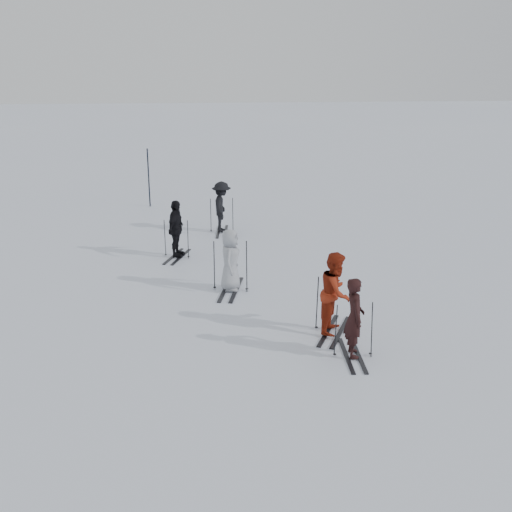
{
  "coord_description": "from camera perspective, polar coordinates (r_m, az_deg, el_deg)",
  "views": [
    {
      "loc": [
        -1.22,
        -14.1,
        5.94
      ],
      "look_at": [
        0.0,
        1.0,
        1.0
      ],
      "focal_mm": 45.0,
      "sensor_mm": 36.0,
      "label": 1
    }
  ],
  "objects": [
    {
      "name": "ground",
      "position": [
        15.35,
        0.3,
        -4.71
      ],
      "size": [
        120.0,
        120.0,
        0.0
      ],
      "primitive_type": "plane",
      "color": "silver",
      "rests_on": "ground"
    },
    {
      "name": "skier_near_dark",
      "position": [
        12.91,
        8.74,
        -5.53
      ],
      "size": [
        0.41,
        0.61,
        1.64
      ],
      "primitive_type": "imported",
      "rotation": [
        0.0,
        0.0,
        1.53
      ],
      "color": "black",
      "rests_on": "ground"
    },
    {
      "name": "skier_red",
      "position": [
        13.9,
        7.1,
        -3.35
      ],
      "size": [
        0.97,
        1.07,
        1.79
      ],
      "primitive_type": "imported",
      "rotation": [
        0.0,
        0.0,
        1.16
      ],
      "color": "maroon",
      "rests_on": "ground"
    },
    {
      "name": "skier_grey",
      "position": [
        16.24,
        -2.3,
        -0.43
      ],
      "size": [
        0.66,
        0.86,
        1.59
      ],
      "primitive_type": "imported",
      "rotation": [
        0.0,
        0.0,
        1.36
      ],
      "color": "#9FA2A8",
      "rests_on": "ground"
    },
    {
      "name": "skier_uphill_left",
      "position": [
        18.97,
        -7.12,
        2.34
      ],
      "size": [
        0.7,
        1.07,
        1.69
      ],
      "primitive_type": "imported",
      "rotation": [
        0.0,
        0.0,
        1.25
      ],
      "color": "black",
      "rests_on": "ground"
    },
    {
      "name": "skier_uphill_far",
      "position": [
        21.49,
        -3.07,
        4.32
      ],
      "size": [
        0.71,
        1.14,
        1.69
      ],
      "primitive_type": "imported",
      "rotation": [
        0.0,
        0.0,
        1.49
      ],
      "color": "black",
      "rests_on": "ground"
    },
    {
      "name": "skis_near_dark",
      "position": [
        13.0,
        8.69,
        -6.45
      ],
      "size": [
        1.65,
        0.92,
        1.18
      ],
      "primitive_type": null,
      "rotation": [
        0.0,
        0.0,
        1.53
      ],
      "color": "black",
      "rests_on": "ground"
    },
    {
      "name": "skis_red",
      "position": [
        13.99,
        7.06,
        -4.28
      ],
      "size": [
        2.02,
        1.59,
        1.31
      ],
      "primitive_type": null,
      "rotation": [
        0.0,
        0.0,
        1.16
      ],
      "color": "black",
      "rests_on": "ground"
    },
    {
      "name": "skis_grey",
      "position": [
        16.28,
        -2.29,
        -0.8
      ],
      "size": [
        2.03,
        1.36,
        1.36
      ],
      "primitive_type": null,
      "rotation": [
        0.0,
        0.0,
        1.36
      ],
      "color": "black",
      "rests_on": "ground"
    },
    {
      "name": "skis_uphill_left",
      "position": [
        19.04,
        -7.09,
        1.59
      ],
      "size": [
        1.8,
        1.31,
        1.17
      ],
      "primitive_type": null,
      "rotation": [
        0.0,
        0.0,
        1.25
      ],
      "color": "black",
      "rests_on": "ground"
    },
    {
      "name": "skis_uphill_far",
      "position": [
        21.55,
        -3.06,
        3.69
      ],
      "size": [
        1.71,
        1.0,
        1.2
      ],
      "primitive_type": null,
      "rotation": [
        0.0,
        0.0,
        1.49
      ],
      "color": "black",
      "rests_on": "ground"
    },
    {
      "name": "piste_marker",
      "position": [
        25.36,
        -9.52,
        6.88
      ],
      "size": [
        0.07,
        0.07,
        2.26
      ],
      "primitive_type": "cylinder",
      "rotation": [
        0.0,
        0.0,
        -0.42
      ],
      "color": "black",
      "rests_on": "ground"
    }
  ]
}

